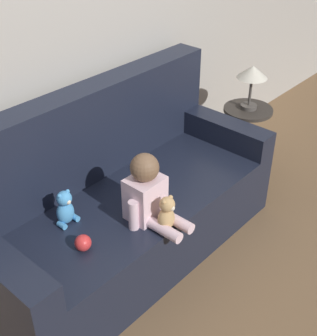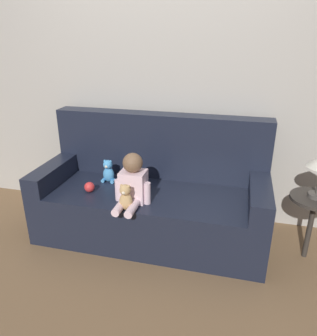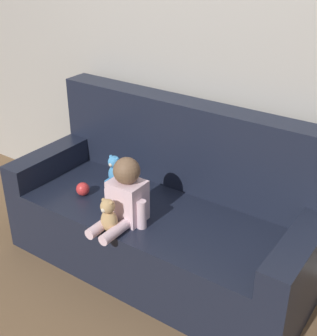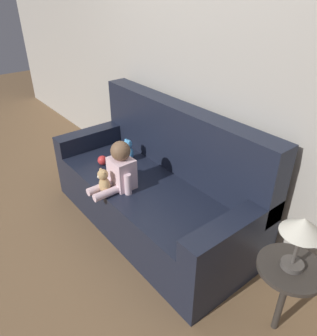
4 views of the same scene
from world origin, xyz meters
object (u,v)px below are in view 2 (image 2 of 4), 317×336
teddy_bear_brown (126,197)px  toy_ball (89,187)px  person_baby (132,183)px  couch (153,196)px  plush_toy_side (108,172)px

teddy_bear_brown → toy_ball: bearing=152.1°
person_baby → teddy_bear_brown: (-0.01, -0.14, -0.06)m
person_baby → teddy_bear_brown: person_baby is taller
person_baby → teddy_bear_brown: bearing=-93.4°
couch → teddy_bear_brown: (-0.09, -0.44, 0.19)m
couch → toy_ball: (-0.48, -0.23, 0.14)m
couch → toy_ball: 0.55m
person_baby → toy_ball: size_ratio=4.60×
plush_toy_side → teddy_bear_brown: bearing=-54.0°
person_baby → plush_toy_side: size_ratio=1.91×
person_baby → plush_toy_side: bearing=137.5°
plush_toy_side → toy_ball: (-0.08, -0.22, -0.05)m
couch → person_baby: (-0.08, -0.30, 0.25)m
couch → plush_toy_side: (-0.40, -0.00, 0.19)m
couch → teddy_bear_brown: size_ratio=9.17×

